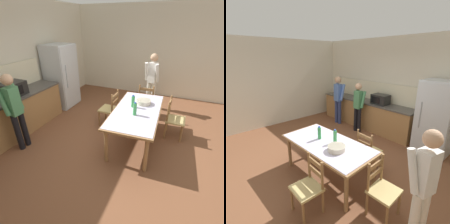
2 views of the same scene
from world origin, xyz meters
TOP-DOWN VIEW (x-y plane):
  - ground_plane at (0.00, 0.00)m, footprint 8.32×8.32m
  - wall_back at (0.00, 2.66)m, footprint 6.52×0.12m
  - wall_left at (-3.26, 0.00)m, footprint 0.12×5.20m
  - kitchen_counter at (-1.05, 2.23)m, footprint 3.56×0.66m
  - counter_splashback at (-1.05, 2.54)m, footprint 3.52×0.03m
  - refrigerator at (1.23, 2.19)m, footprint 0.80×0.73m
  - microwave at (-0.42, 2.21)m, footprint 0.50×0.39m
  - dining_table at (0.27, -0.41)m, footprint 1.95×1.03m
  - bottle_near_centre at (0.03, -0.42)m, footprint 0.07×0.07m
  - bottle_off_centre at (0.35, -0.29)m, footprint 0.07×0.07m
  - serving_bowl at (0.60, -0.46)m, footprint 0.32×0.32m
  - chair_head_end at (1.51, -0.34)m, footprint 0.43×0.44m
  - chair_side_near_right at (0.74, -1.14)m, footprint 0.42×0.40m
  - chair_side_far_right at (0.65, 0.37)m, footprint 0.43×0.41m
  - person_at_sink at (-1.84, 1.71)m, footprint 0.42×0.29m
  - person_at_counter at (-0.87, 1.69)m, footprint 0.39×0.27m
  - person_by_table at (2.06, -0.34)m, footprint 0.33×0.44m

SIDE VIEW (x-z plane):
  - ground_plane at x=0.00m, z-range 0.00..0.00m
  - chair_head_end at x=1.51m, z-range -0.01..0.90m
  - chair_side_near_right at x=0.74m, z-range -0.01..0.90m
  - chair_side_far_right at x=0.65m, z-range -0.01..0.90m
  - kitchen_counter at x=-1.05m, z-range 0.00..0.91m
  - dining_table at x=0.27m, z-range 0.30..1.05m
  - serving_bowl at x=0.60m, z-range 0.76..0.85m
  - bottle_near_centre at x=0.03m, z-range 0.74..1.01m
  - bottle_off_centre at x=0.35m, z-range 0.74..1.01m
  - person_at_counter at x=-0.87m, z-range 0.10..1.66m
  - person_by_table at x=2.06m, z-range 0.10..1.70m
  - refrigerator at x=1.23m, z-range 0.00..1.82m
  - person_at_sink at x=-1.84m, z-range 0.10..1.78m
  - microwave at x=-0.42m, z-range 0.91..1.21m
  - counter_splashback at x=-1.05m, z-range 0.91..1.51m
  - wall_back at x=0.00m, z-range 0.00..2.90m
  - wall_left at x=-3.26m, z-range 0.00..2.90m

